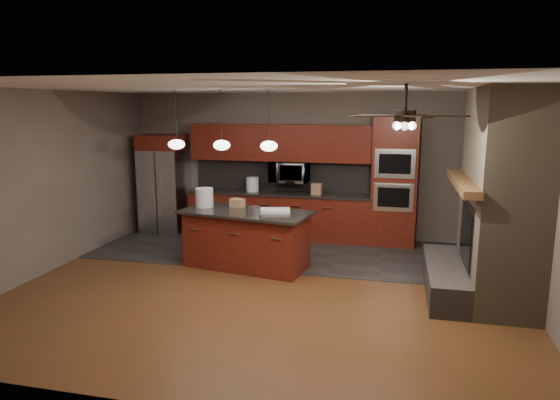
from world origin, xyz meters
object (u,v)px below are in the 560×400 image
(oven_tower, at_px, (394,181))
(cardboard_box, at_px, (237,203))
(counter_box, at_px, (317,189))
(white_bucket, at_px, (204,198))
(counter_bucket, at_px, (252,184))
(refrigerator, at_px, (164,184))
(paint_tray, at_px, (275,211))
(kitchen_island, at_px, (246,239))
(paint_can, at_px, (255,211))
(microwave, at_px, (289,172))

(oven_tower, relative_size, cardboard_box, 10.98)
(cardboard_box, bearing_deg, counter_box, 76.10)
(oven_tower, bearing_deg, white_bucket, -150.12)
(oven_tower, height_order, counter_bucket, oven_tower)
(refrigerator, relative_size, paint_tray, 4.40)
(kitchen_island, bearing_deg, refrigerator, 151.72)
(white_bucket, height_order, paint_tray, white_bucket)
(cardboard_box, relative_size, counter_box, 1.03)
(refrigerator, xyz_separation_m, paint_can, (2.52, -2.07, -0.01))
(cardboard_box, bearing_deg, oven_tower, 53.17)
(counter_bucket, bearing_deg, paint_tray, -63.65)
(microwave, xyz_separation_m, paint_can, (-0.06, -2.20, -0.32))
(oven_tower, relative_size, kitchen_island, 1.09)
(paint_tray, xyz_separation_m, cardboard_box, (-0.70, 0.23, 0.05))
(counter_box, bearing_deg, paint_tray, -95.98)
(white_bucket, xyz_separation_m, counter_bucket, (0.31, 1.74, -0.04))
(kitchen_island, bearing_deg, microwave, 92.06)
(oven_tower, xyz_separation_m, microwave, (-1.98, 0.06, 0.11))
(paint_tray, xyz_separation_m, counter_bucket, (-0.92, 1.86, 0.10))
(refrigerator, xyz_separation_m, kitchen_island, (2.30, -1.83, -0.53))
(kitchen_island, bearing_deg, oven_tower, 50.28)
(cardboard_box, bearing_deg, paint_tray, 2.03)
(paint_tray, distance_m, cardboard_box, 0.74)
(microwave, height_order, counter_bucket, microwave)
(refrigerator, bearing_deg, oven_tower, 0.93)
(kitchen_island, height_order, cardboard_box, cardboard_box)
(oven_tower, xyz_separation_m, counter_box, (-1.42, -0.04, -0.19))
(paint_can, distance_m, counter_box, 2.19)
(refrigerator, relative_size, white_bucket, 6.40)
(paint_can, bearing_deg, microwave, 88.47)
(kitchen_island, height_order, paint_can, paint_can)
(refrigerator, distance_m, kitchen_island, 2.98)
(counter_bucket, bearing_deg, oven_tower, -0.16)
(counter_bucket, bearing_deg, cardboard_box, -82.29)
(white_bucket, relative_size, counter_bucket, 1.12)
(refrigerator, bearing_deg, kitchen_island, -38.43)
(counter_box, bearing_deg, paint_can, -100.91)
(cardboard_box, xyz_separation_m, counter_box, (1.06, 1.58, 0.02))
(refrigerator, distance_m, cardboard_box, 2.59)
(paint_can, height_order, cardboard_box, cardboard_box)
(refrigerator, relative_size, cardboard_box, 9.17)
(microwave, distance_m, counter_box, 0.63)
(white_bucket, bearing_deg, cardboard_box, 11.20)
(refrigerator, xyz_separation_m, counter_bucket, (1.85, 0.08, 0.04))
(paint_tray, xyz_separation_m, counter_box, (0.36, 1.81, 0.06))
(white_bucket, distance_m, counter_box, 2.32)
(white_bucket, bearing_deg, paint_tray, -5.64)
(counter_bucket, bearing_deg, counter_box, -2.23)
(microwave, bearing_deg, paint_tray, -84.29)
(microwave, bearing_deg, paint_can, -91.53)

